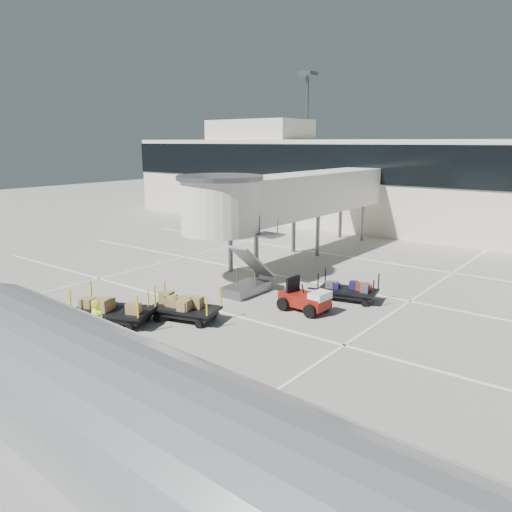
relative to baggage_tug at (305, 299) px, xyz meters
The scene contains 10 objects.
ground 5.26m from the baggage_tug, 119.51° to the right, with size 140.00×140.00×0.00m, color #AEA99C.
lane_markings 5.80m from the baggage_tug, 124.16° to the left, with size 40.00×30.00×0.02m.
terminal 25.80m from the baggage_tug, 96.58° to the left, with size 64.00×12.11×15.20m.
jet_bridge 10.78m from the baggage_tug, 130.33° to the left, with size 5.70×20.40×6.03m.
baggage_tug is the anchor object (origin of this frame).
suitcase_cart 2.78m from the baggage_tug, 74.14° to the left, with size 3.63×2.07×1.39m.
box_cart_near 5.71m from the baggage_tug, 129.29° to the right, with size 3.83×2.29×1.47m.
box_cart_far 8.66m from the baggage_tug, 131.09° to the right, with size 4.22×2.81×1.64m.
ground_worker 9.46m from the baggage_tug, 118.99° to the right, with size 0.63×0.41×1.73m, color #C1FF1A.
belt_loader 26.22m from the baggage_tug, 136.03° to the left, with size 4.58×2.49×2.09m.
Camera 1 is at (14.45, -14.66, 7.86)m, focal length 35.00 mm.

